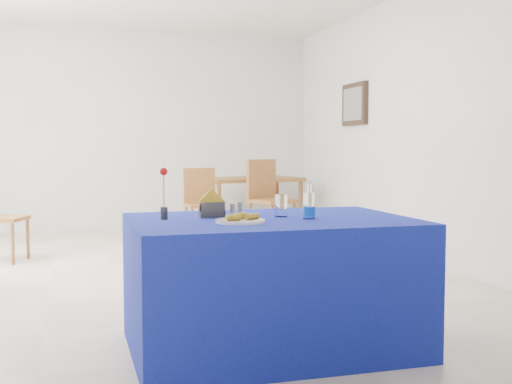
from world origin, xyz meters
TOP-DOWN VIEW (x-y plane):
  - floor at (0.00, 0.00)m, footprint 7.00×7.00m
  - room_shell at (0.00, 0.00)m, footprint 7.00×7.00m
  - picture_frame at (2.47, 1.60)m, footprint 0.06×0.64m
  - picture_art at (2.44, 1.60)m, footprint 0.02×0.52m
  - plate at (-0.05, -2.37)m, footprint 0.27×0.27m
  - drinking_glass at (0.26, -2.14)m, footprint 0.08×0.08m
  - salt_shaker at (0.02, -2.09)m, footprint 0.03×0.03m
  - pepper_shaker at (-0.04, -2.17)m, footprint 0.03×0.03m
  - blue_table at (0.17, -2.22)m, footprint 1.60×1.10m
  - water_bottle at (0.38, -2.30)m, footprint 0.07×0.07m
  - napkin_holder at (-0.14, -2.07)m, footprint 0.16×0.07m
  - rose_vase at (-0.43, -2.11)m, footprint 0.05×0.05m
  - oak_table at (1.43, 2.72)m, footprint 1.42×1.04m
  - chair_bg_left at (0.65, 2.18)m, footprint 0.42×0.42m
  - chair_bg_right at (1.43, 1.91)m, footprint 0.60×0.60m
  - banana_pieces at (-0.04, -2.36)m, footprint 0.20×0.13m

SIDE VIEW (x-z plane):
  - floor at x=0.00m, z-range 0.00..0.00m
  - blue_table at x=0.17m, z-range 0.00..0.76m
  - chair_bg_left at x=0.65m, z-range 0.07..0.98m
  - chair_bg_right at x=1.43m, z-range 0.08..1.09m
  - oak_table at x=1.43m, z-range 0.30..1.06m
  - plate at x=-0.05m, z-range 0.76..0.77m
  - banana_pieces at x=-0.04m, z-range 0.78..0.81m
  - salt_shaker at x=0.02m, z-range 0.76..0.84m
  - pepper_shaker at x=-0.04m, z-range 0.76..0.84m
  - napkin_holder at x=-0.14m, z-range 0.72..0.89m
  - drinking_glass at x=0.26m, z-range 0.76..0.89m
  - water_bottle at x=0.38m, z-range 0.72..0.94m
  - rose_vase at x=-0.43m, z-range 0.75..1.05m
  - picture_frame at x=2.47m, z-range 1.44..1.96m
  - picture_art at x=2.44m, z-range 1.50..1.90m
  - room_shell at x=0.00m, z-range -1.75..5.25m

